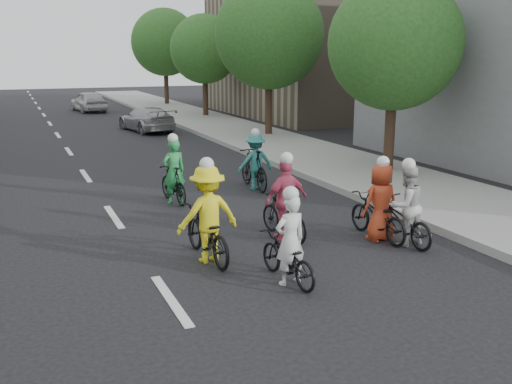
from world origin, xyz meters
TOP-DOWN VIEW (x-y plane):
  - ground at (0.00, 0.00)m, footprint 120.00×120.00m
  - sidewalk_right at (8.00, 10.00)m, footprint 4.00×80.00m
  - curb_right at (6.05, 10.00)m, footprint 0.18×80.00m
  - bldg_se at (16.00, 24.00)m, footprint 10.00×14.00m
  - tree_r_0 at (8.80, 6.60)m, footprint 4.00×4.00m
  - tree_r_1 at (8.80, 15.60)m, footprint 4.80×4.80m
  - tree_r_2 at (8.80, 24.60)m, footprint 4.00×4.00m
  - tree_r_3 at (8.80, 33.60)m, footprint 4.80×4.80m
  - cyclist_0 at (4.92, 0.80)m, footprint 0.79×1.72m
  - cyclist_1 at (4.10, 6.30)m, footprint 1.02×1.88m
  - cyclist_2 at (2.92, 2.00)m, footprint 1.01×1.62m
  - cyclist_3 at (1.08, 1.43)m, footprint 1.18×1.91m
  - cyclist_4 at (4.63, 1.22)m, footprint 0.79×1.78m
  - cyclist_5 at (1.64, 5.72)m, footprint 0.63×1.62m
  - cyclist_6 at (1.95, -0.07)m, footprint 0.70×1.60m
  - follow_car_lead at (4.15, 19.77)m, footprint 2.33×4.31m
  - follow_car_trail at (2.90, 31.19)m, footprint 2.18×4.19m

SIDE VIEW (x-z plane):
  - ground at x=0.00m, z-range 0.00..0.00m
  - sidewalk_right at x=8.00m, z-range 0.00..0.15m
  - curb_right at x=6.05m, z-range 0.00..0.18m
  - cyclist_6 at x=1.95m, z-range -0.29..1.34m
  - follow_car_lead at x=4.15m, z-range 0.00..1.19m
  - cyclist_4 at x=4.63m, z-range -0.27..1.46m
  - cyclist_0 at x=4.92m, z-range -0.25..1.48m
  - cyclist_5 at x=1.64m, z-range -0.27..1.50m
  - cyclist_2 at x=2.92m, z-range -0.24..1.55m
  - cyclist_1 at x=4.10m, z-range -0.19..1.52m
  - follow_car_trail at x=2.90m, z-range 0.00..1.36m
  - cyclist_3 at x=1.08m, z-range -0.25..1.66m
  - tree_r_0 at x=8.80m, z-range 0.98..6.95m
  - tree_r_2 at x=8.80m, z-range 0.98..6.95m
  - bldg_se at x=16.00m, z-range 0.00..8.00m
  - tree_r_1 at x=8.80m, z-range 1.05..7.98m
  - tree_r_3 at x=8.80m, z-range 1.05..7.98m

